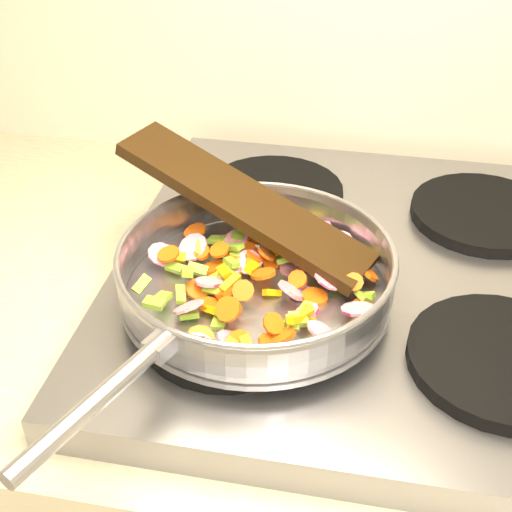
# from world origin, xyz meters

# --- Properties ---
(cooktop) EXTENTS (0.60, 0.60, 0.04)m
(cooktop) POSITION_xyz_m (-0.70, 1.67, 0.92)
(cooktop) COLOR #939399
(cooktop) RESTS_ON counter_top
(grate_fl) EXTENTS (0.19, 0.19, 0.02)m
(grate_fl) POSITION_xyz_m (-0.84, 1.52, 0.95)
(grate_fl) COLOR black
(grate_fl) RESTS_ON cooktop
(grate_fr) EXTENTS (0.19, 0.19, 0.02)m
(grate_fr) POSITION_xyz_m (-0.56, 1.52, 0.95)
(grate_fr) COLOR black
(grate_fr) RESTS_ON cooktop
(grate_bl) EXTENTS (0.19, 0.19, 0.02)m
(grate_bl) POSITION_xyz_m (-0.84, 1.81, 0.95)
(grate_bl) COLOR black
(grate_bl) RESTS_ON cooktop
(grate_br) EXTENTS (0.19, 0.19, 0.02)m
(grate_br) POSITION_xyz_m (-0.56, 1.81, 0.95)
(grate_br) COLOR black
(grate_br) RESTS_ON cooktop
(saute_pan) EXTENTS (0.34, 0.49, 0.06)m
(saute_pan) POSITION_xyz_m (-0.82, 1.57, 0.99)
(saute_pan) COLOR #9E9EA5
(saute_pan) RESTS_ON grate_fl
(vegetable_heap) EXTENTS (0.27, 0.27, 0.05)m
(vegetable_heap) POSITION_xyz_m (-0.82, 1.58, 0.97)
(vegetable_heap) COLOR #80AE2C
(vegetable_heap) RESTS_ON saute_pan
(wooden_spatula) EXTENTS (0.32, 0.18, 0.10)m
(wooden_spatula) POSITION_xyz_m (-0.85, 1.65, 1.02)
(wooden_spatula) COLOR black
(wooden_spatula) RESTS_ON saute_pan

